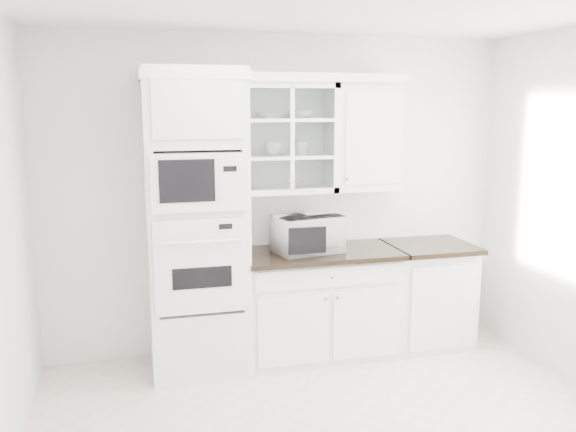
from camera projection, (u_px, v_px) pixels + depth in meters
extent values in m
cube|color=white|center=(279.00, 196.00, 5.24)|extent=(4.00, 0.02, 2.70)
cube|color=white|center=(353.00, 0.00, 3.34)|extent=(4.00, 3.50, 0.02)
cube|color=white|center=(196.00, 224.00, 4.78)|extent=(0.76, 0.65, 2.40)
cube|color=white|center=(202.00, 267.00, 4.51)|extent=(0.70, 0.03, 0.72)
cube|color=black|center=(202.00, 278.00, 4.51)|extent=(0.44, 0.01, 0.16)
cube|color=white|center=(200.00, 183.00, 4.40)|extent=(0.70, 0.03, 0.43)
cube|color=black|center=(187.00, 181.00, 4.36)|extent=(0.40, 0.01, 0.31)
cube|color=white|center=(320.00, 305.00, 5.20)|extent=(1.30, 0.60, 0.88)
cube|color=black|center=(321.00, 253.00, 5.08)|extent=(1.32, 0.67, 0.04)
cube|color=white|center=(426.00, 296.00, 5.44)|extent=(0.70, 0.60, 0.88)
cube|color=black|center=(430.00, 246.00, 5.32)|extent=(0.72, 0.67, 0.04)
cube|color=white|center=(287.00, 138.00, 5.01)|extent=(0.80, 0.33, 0.90)
cube|color=white|center=(287.00, 156.00, 5.03)|extent=(0.74, 0.29, 0.02)
cube|color=white|center=(287.00, 120.00, 4.98)|extent=(0.74, 0.29, 0.02)
cube|color=white|center=(364.00, 137.00, 5.17)|extent=(0.55, 0.33, 0.90)
cube|color=white|center=(275.00, 78.00, 4.87)|extent=(2.14, 0.38, 0.07)
imported|color=white|center=(307.00, 233.00, 5.04)|extent=(0.61, 0.54, 0.31)
imported|color=white|center=(269.00, 115.00, 4.93)|extent=(0.26, 0.26, 0.05)
imported|color=white|center=(300.00, 115.00, 5.01)|extent=(0.25, 0.25, 0.06)
imported|color=white|center=(273.00, 149.00, 5.01)|extent=(0.17, 0.17, 0.11)
imported|color=white|center=(301.00, 149.00, 5.06)|extent=(0.12, 0.12, 0.10)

